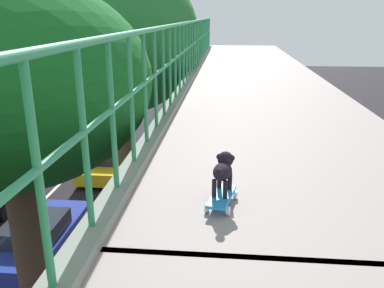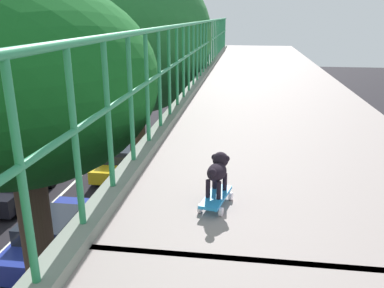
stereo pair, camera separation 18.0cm
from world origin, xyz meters
The scene contains 8 objects.
car_blue_fifth centered at (-5.04, 9.59, 0.67)m, with size 1.79×4.26×1.40m.
car_black_sixth centered at (-8.39, 13.12, 0.68)m, with size 1.88×4.05×1.45m.
car_yellow_cab_seventh centered at (-4.98, 16.63, 0.65)m, with size 1.91×4.53×1.51m.
city_bus centered at (-8.91, 26.71, 1.94)m, with size 2.69×10.42×3.45m.
roadside_tree_mid centered at (-2.46, 4.52, 6.31)m, with size 4.09×4.09×7.90m.
roadside_tree_far centered at (-2.42, 10.46, 6.63)m, with size 4.45×4.45×8.83m.
toy_skateboard centered at (0.61, 2.10, 5.94)m, with size 0.26×0.46×0.09m.
small_dog centered at (0.61, 2.16, 6.16)m, with size 0.19×0.34×0.31m.
Camera 1 is at (0.63, -0.72, 7.31)m, focal length 36.90 mm.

